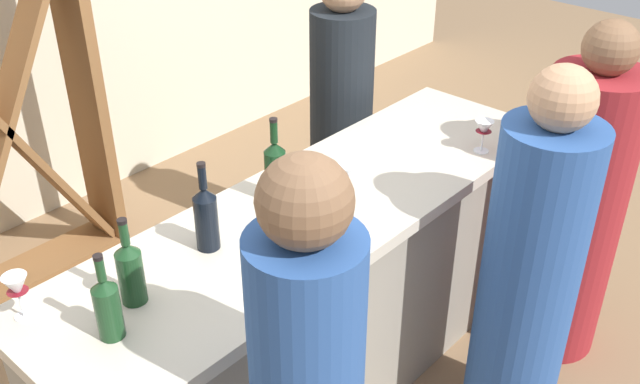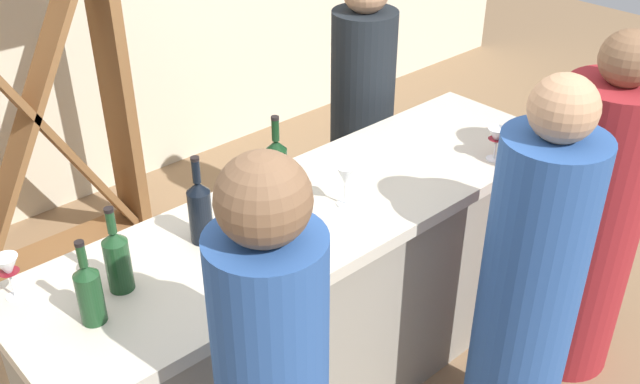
# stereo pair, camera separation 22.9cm
# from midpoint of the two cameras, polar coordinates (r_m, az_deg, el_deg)

# --- Properties ---
(bar_counter) EXTENTS (2.34, 0.67, 0.94)m
(bar_counter) POSITION_cam_midpoint_polar(r_m,az_deg,el_deg) (2.96, -2.24, -8.62)
(bar_counter) COLOR gray
(bar_counter) RESTS_ON ground
(wine_rack) EXTENTS (0.99, 0.28, 1.73)m
(wine_rack) POSITION_cam_midpoint_polar(r_m,az_deg,el_deg) (3.78, -25.45, 4.59)
(wine_rack) COLOR brown
(wine_rack) RESTS_ON ground
(wine_bottle_leftmost_olive_green) EXTENTS (0.08, 0.08, 0.28)m
(wine_bottle_leftmost_olive_green) POSITION_cam_midpoint_polar(r_m,az_deg,el_deg) (2.17, -19.34, -8.57)
(wine_bottle_leftmost_olive_green) COLOR #193D1E
(wine_bottle_leftmost_olive_green) RESTS_ON bar_counter
(wine_bottle_second_left_olive_green) EXTENTS (0.08, 0.08, 0.30)m
(wine_bottle_second_left_olive_green) POSITION_cam_midpoint_polar(r_m,az_deg,el_deg) (2.27, -17.53, -6.02)
(wine_bottle_second_left_olive_green) COLOR #193D1E
(wine_bottle_second_left_olive_green) RESTS_ON bar_counter
(wine_bottle_center_near_black) EXTENTS (0.08, 0.08, 0.32)m
(wine_bottle_center_near_black) POSITION_cam_midpoint_polar(r_m,az_deg,el_deg) (2.43, -11.63, -1.96)
(wine_bottle_center_near_black) COLOR black
(wine_bottle_center_near_black) RESTS_ON bar_counter
(wine_bottle_second_right_dark_green) EXTENTS (0.08, 0.08, 0.33)m
(wine_bottle_second_right_dark_green) POSITION_cam_midpoint_polar(r_m,az_deg,el_deg) (2.67, -6.01, 1.75)
(wine_bottle_second_right_dark_green) COLOR black
(wine_bottle_second_right_dark_green) RESTS_ON bar_counter
(wine_glass_near_left) EXTENTS (0.08, 0.08, 0.14)m
(wine_glass_near_left) POSITION_cam_midpoint_polar(r_m,az_deg,el_deg) (3.05, 10.67, 4.78)
(wine_glass_near_left) COLOR white
(wine_glass_near_left) RESTS_ON bar_counter
(wine_glass_near_center) EXTENTS (0.07, 0.07, 0.16)m
(wine_glass_near_center) POSITION_cam_midpoint_polar(r_m,az_deg,el_deg) (2.63, -0.46, 1.18)
(wine_glass_near_center) COLOR white
(wine_glass_near_center) RESTS_ON bar_counter
(wine_glass_near_right) EXTENTS (0.07, 0.07, 0.15)m
(wine_glass_near_right) POSITION_cam_midpoint_polar(r_m,az_deg,el_deg) (2.33, -25.39, -6.96)
(wine_glass_near_right) COLOR white
(wine_glass_near_right) RESTS_ON bar_counter
(person_center_guest) EXTENTS (0.42, 0.42, 1.55)m
(person_center_guest) POSITION_cam_midpoint_polar(r_m,az_deg,el_deg) (2.76, 13.84, -6.69)
(person_center_guest) COLOR #284C8C
(person_center_guest) RESTS_ON ground
(person_right_guest) EXTENTS (0.49, 0.49, 1.54)m
(person_right_guest) POSITION_cam_midpoint_polar(r_m,az_deg,el_deg) (3.23, 17.56, -1.50)
(person_right_guest) COLOR maroon
(person_right_guest) RESTS_ON ground
(person_server_behind) EXTENTS (0.37, 0.37, 1.56)m
(person_server_behind) POSITION_cam_midpoint_polar(r_m,az_deg,el_deg) (3.68, -0.12, 4.89)
(person_server_behind) COLOR black
(person_server_behind) RESTS_ON ground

